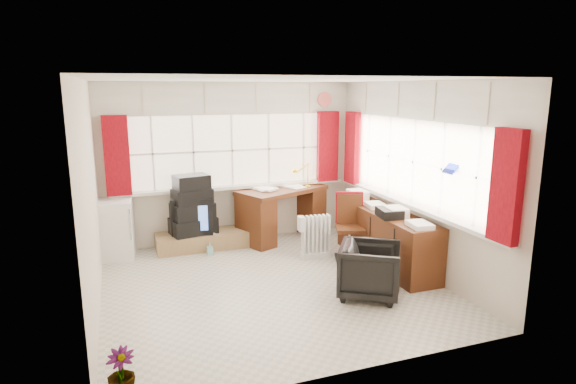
% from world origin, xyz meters
% --- Properties ---
extents(ground, '(4.00, 4.00, 0.00)m').
position_xyz_m(ground, '(0.00, 0.00, 0.00)').
color(ground, beige).
rests_on(ground, ground).
extents(room_walls, '(4.00, 4.00, 4.00)m').
position_xyz_m(room_walls, '(0.00, 0.00, 1.50)').
color(room_walls, beige).
rests_on(room_walls, ground).
extents(window_back, '(3.70, 0.12, 3.60)m').
position_xyz_m(window_back, '(0.00, 1.94, 0.95)').
color(window_back, '#FBE3C6').
rests_on(window_back, room_walls).
extents(window_right, '(0.12, 3.70, 3.60)m').
position_xyz_m(window_right, '(1.94, 0.00, 0.95)').
color(window_right, '#FBE3C6').
rests_on(window_right, room_walls).
extents(curtains, '(3.83, 3.83, 1.15)m').
position_xyz_m(curtains, '(0.92, 0.93, 1.46)').
color(curtains, maroon).
rests_on(curtains, room_walls).
extents(overhead_cabinets, '(3.98, 3.98, 0.48)m').
position_xyz_m(overhead_cabinets, '(0.98, 0.98, 2.25)').
color(overhead_cabinets, silver).
rests_on(overhead_cabinets, room_walls).
extents(desk, '(1.60, 1.22, 0.86)m').
position_xyz_m(desk, '(0.76, 1.80, 0.46)').
color(desk, '#582C14').
rests_on(desk, ground).
extents(desk_lamp, '(0.16, 0.15, 0.39)m').
position_xyz_m(desk_lamp, '(1.19, 1.77, 1.10)').
color(desk_lamp, yellow).
rests_on(desk_lamp, desk).
extents(task_chair, '(0.51, 0.53, 0.95)m').
position_xyz_m(task_chair, '(1.36, 0.59, 0.51)').
color(task_chair, black).
rests_on(task_chair, ground).
extents(office_chair, '(0.96, 0.95, 0.64)m').
position_xyz_m(office_chair, '(0.99, -0.68, 0.32)').
color(office_chair, black).
rests_on(office_chair, ground).
extents(radiator, '(0.43, 0.19, 0.62)m').
position_xyz_m(radiator, '(0.91, 0.75, 0.25)').
color(radiator, white).
rests_on(radiator, ground).
extents(credenza, '(0.50, 2.00, 0.85)m').
position_xyz_m(credenza, '(1.73, 0.20, 0.39)').
color(credenza, '#582C14').
rests_on(credenza, ground).
extents(file_tray, '(0.33, 0.39, 0.12)m').
position_xyz_m(file_tray, '(1.60, -0.07, 0.81)').
color(file_tray, black).
rests_on(file_tray, credenza).
extents(tv_bench, '(1.40, 0.50, 0.25)m').
position_xyz_m(tv_bench, '(-0.55, 1.72, 0.12)').
color(tv_bench, '#A27D51').
rests_on(tv_bench, ground).
extents(crt_tv, '(0.71, 0.67, 0.55)m').
position_xyz_m(crt_tv, '(-0.67, 1.84, 0.53)').
color(crt_tv, black).
rests_on(crt_tv, tv_bench).
extents(hifi_stack, '(0.73, 0.54, 0.90)m').
position_xyz_m(hifi_stack, '(-0.69, 1.72, 0.66)').
color(hifi_stack, black).
rests_on(hifi_stack, tv_bench).
extents(mini_fridge, '(0.54, 0.55, 0.84)m').
position_xyz_m(mini_fridge, '(-1.80, 1.72, 0.42)').
color(mini_fridge, white).
rests_on(mini_fridge, ground).
extents(spray_bottle_a, '(0.15, 0.15, 0.28)m').
position_xyz_m(spray_bottle_a, '(-0.41, 1.53, 0.14)').
color(spray_bottle_a, white).
rests_on(spray_bottle_a, ground).
extents(spray_bottle_b, '(0.08, 0.09, 0.18)m').
position_xyz_m(spray_bottle_b, '(-0.51, 1.38, 0.09)').
color(spray_bottle_b, '#86C8C6').
rests_on(spray_bottle_b, ground).
extents(flower_vase, '(0.26, 0.26, 0.40)m').
position_xyz_m(flower_vase, '(-1.80, -1.67, 0.20)').
color(flower_vase, black).
rests_on(flower_vase, ground).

